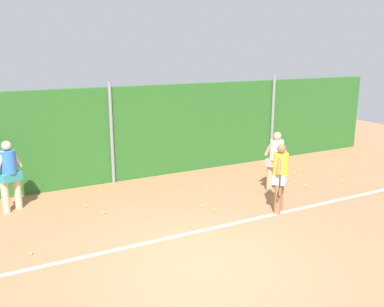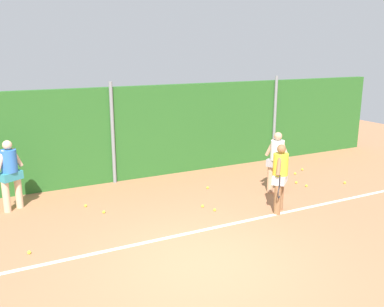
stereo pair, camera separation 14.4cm
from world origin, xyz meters
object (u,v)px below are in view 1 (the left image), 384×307
(tennis_ball_2, at_px, (300,169))
(tennis_ball_8, at_px, (215,210))
(player_midcourt, at_px, (276,159))
(tennis_ball_4, at_px, (294,173))
(tennis_ball_9, at_px, (30,254))
(tennis_ball_11, at_px, (203,206))
(player_backcourt_far, at_px, (9,172))
(tennis_ball_7, at_px, (305,185))
(tennis_ball_1, at_px, (295,182))
(tennis_ball_10, at_px, (343,182))
(tennis_ball_0, at_px, (104,212))
(tennis_ball_3, at_px, (85,206))
(player_foreground_near, at_px, (280,174))
(tennis_ball_12, at_px, (207,188))

(tennis_ball_2, bearing_deg, tennis_ball_8, -157.68)
(player_midcourt, height_order, tennis_ball_4, player_midcourt)
(tennis_ball_4, relative_size, tennis_ball_8, 1.00)
(tennis_ball_9, height_order, tennis_ball_11, same)
(tennis_ball_2, bearing_deg, tennis_ball_4, -153.62)
(player_midcourt, distance_m, player_backcourt_far, 6.54)
(player_midcourt, relative_size, tennis_ball_7, 24.80)
(tennis_ball_1, relative_size, tennis_ball_10, 1.00)
(tennis_ball_4, height_order, tennis_ball_8, same)
(player_midcourt, xyz_separation_m, tennis_ball_0, (-4.43, 0.66, -0.89))
(tennis_ball_3, distance_m, tennis_ball_9, 2.43)
(player_midcourt, xyz_separation_m, tennis_ball_1, (1.03, 0.37, -0.89))
(player_backcourt_far, height_order, tennis_ball_3, player_backcourt_far)
(player_foreground_near, height_order, player_midcourt, player_midcourt)
(player_midcourt, relative_size, tennis_ball_4, 24.80)
(tennis_ball_0, height_order, tennis_ball_4, same)
(tennis_ball_8, bearing_deg, tennis_ball_10, 1.58)
(tennis_ball_8, bearing_deg, tennis_ball_7, 7.25)
(tennis_ball_7, height_order, tennis_ball_11, same)
(tennis_ball_3, distance_m, tennis_ball_4, 6.30)
(tennis_ball_4, distance_m, tennis_ball_7, 1.17)
(player_foreground_near, distance_m, tennis_ball_0, 4.16)
(tennis_ball_2, height_order, tennis_ball_12, same)
(tennis_ball_2, relative_size, tennis_ball_7, 1.00)
(tennis_ball_1, xyz_separation_m, tennis_ball_10, (1.21, -0.64, 0.00))
(tennis_ball_3, bearing_deg, player_backcourt_far, 158.75)
(player_midcourt, distance_m, tennis_ball_9, 6.31)
(player_foreground_near, distance_m, tennis_ball_8, 1.72)
(tennis_ball_0, bearing_deg, tennis_ball_2, 5.75)
(tennis_ball_0, xyz_separation_m, tennis_ball_9, (-1.78, -1.33, 0.00))
(tennis_ball_4, height_order, tennis_ball_11, same)
(tennis_ball_1, xyz_separation_m, tennis_ball_9, (-7.24, -1.04, 0.00))
(tennis_ball_8, bearing_deg, tennis_ball_4, 21.75)
(player_foreground_near, height_order, tennis_ball_1, player_foreground_near)
(player_midcourt, bearing_deg, tennis_ball_10, 56.34)
(player_midcourt, distance_m, tennis_ball_1, 1.41)
(tennis_ball_2, distance_m, tennis_ball_4, 0.55)
(tennis_ball_0, distance_m, tennis_ball_8, 2.58)
(tennis_ball_8, bearing_deg, tennis_ball_9, -176.10)
(tennis_ball_1, bearing_deg, tennis_ball_10, -27.82)
(tennis_ball_12, bearing_deg, tennis_ball_7, -23.34)
(player_backcourt_far, bearing_deg, tennis_ball_7, 136.16)
(tennis_ball_1, relative_size, tennis_ball_4, 1.00)
(tennis_ball_2, distance_m, tennis_ball_10, 1.59)
(tennis_ball_2, xyz_separation_m, tennis_ball_3, (-6.79, -0.06, 0.00))
(tennis_ball_2, bearing_deg, tennis_ball_0, -174.25)
(tennis_ball_8, xyz_separation_m, tennis_ball_12, (0.63, 1.49, 0.00))
(tennis_ball_10, relative_size, tennis_ball_11, 1.00)
(tennis_ball_7, height_order, tennis_ball_12, same)
(tennis_ball_0, height_order, tennis_ball_9, same)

